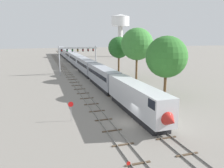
{
  "coord_description": "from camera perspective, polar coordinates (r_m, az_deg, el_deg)",
  "views": [
    {
      "loc": [
        -11.79,
        -27.67,
        12.02
      ],
      "look_at": [
        1.0,
        12.0,
        3.0
      ],
      "focal_mm": 36.13,
      "sensor_mm": 36.0,
      "label": 1
    }
  ],
  "objects": [
    {
      "name": "signal_gantry",
      "position": [
        71.73,
        -8.64,
        7.66
      ],
      "size": [
        12.1,
        0.49,
        8.81
      ],
      "color": "#999BA0",
      "rests_on": "ground"
    },
    {
      "name": "trackside_tree_mid",
      "position": [
        61.27,
        6.35,
        9.99
      ],
      "size": [
        8.58,
        8.58,
        14.04
      ],
      "color": "brown",
      "rests_on": "ground"
    },
    {
      "name": "ground_plane",
      "position": [
        32.39,
        4.91,
        -9.62
      ],
      "size": [
        400.0,
        400.0,
        0.0
      ],
      "primitive_type": "plane",
      "color": "gray"
    },
    {
      "name": "trackside_tree_right",
      "position": [
        68.82,
        1.74,
        9.2
      ],
      "size": [
        6.43,
        6.43,
        11.67
      ],
      "color": "brown",
      "rests_on": "ground"
    },
    {
      "name": "stop_sign",
      "position": [
        32.62,
        -10.36,
        -6.12
      ],
      "size": [
        0.76,
        0.08,
        2.88
      ],
      "color": "gray",
      "rests_on": "ground"
    },
    {
      "name": "trackside_tree_left",
      "position": [
        45.59,
        13.61,
        6.68
      ],
      "size": [
        8.18,
        8.18,
        12.0
      ],
      "color": "brown",
      "rests_on": "ground"
    },
    {
      "name": "track_near",
      "position": [
        69.22,
        -10.73,
        2.05
      ],
      "size": [
        2.6,
        160.0,
        0.16
      ],
      "color": "slate",
      "rests_on": "ground"
    },
    {
      "name": "track_main",
      "position": [
        89.55,
        -8.88,
        4.39
      ],
      "size": [
        2.6,
        200.0,
        0.16
      ],
      "color": "slate",
      "rests_on": "ground"
    },
    {
      "name": "water_tower",
      "position": [
        131.63,
        2.12,
        15.08
      ],
      "size": [
        10.2,
        10.2,
        23.65
      ],
      "color": "beige",
      "rests_on": "ground"
    },
    {
      "name": "passenger_train",
      "position": [
        90.51,
        -9.06,
        6.09
      ],
      "size": [
        3.04,
        135.27,
        4.8
      ],
      "color": "silver",
      "rests_on": "ground"
    }
  ]
}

